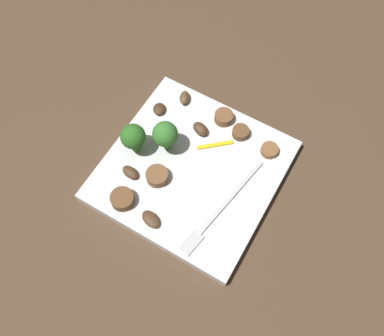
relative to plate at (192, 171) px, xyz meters
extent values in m
plane|color=#4C3826|center=(0.00, 0.00, -0.01)|extent=(1.40, 1.40, 0.00)
cube|color=white|center=(0.00, 0.00, 0.00)|extent=(0.25, 0.25, 0.02)
cube|color=silver|center=(0.01, 0.07, 0.01)|extent=(0.14, 0.03, 0.00)
cube|color=silver|center=(0.10, 0.06, 0.01)|extent=(0.04, 0.02, 0.00)
cylinder|color=#408630|center=(-0.01, -0.05, 0.02)|extent=(0.01, 0.01, 0.03)
sphere|color=#387A2D|center=(-0.01, -0.05, 0.05)|extent=(0.04, 0.04, 0.04)
cylinder|color=#347525|center=(0.01, -0.09, 0.02)|extent=(0.01, 0.01, 0.03)
sphere|color=#2D6B23|center=(0.01, -0.09, 0.05)|extent=(0.04, 0.04, 0.04)
cylinder|color=brown|center=(-0.10, 0.00, 0.02)|extent=(0.04, 0.04, 0.01)
cylinder|color=brown|center=(0.10, -0.06, 0.02)|extent=(0.05, 0.05, 0.02)
cylinder|color=brown|center=(-0.08, 0.09, 0.01)|extent=(0.03, 0.03, 0.01)
cylinder|color=brown|center=(0.04, -0.04, 0.02)|extent=(0.04, 0.04, 0.02)
cylinder|color=brown|center=(-0.09, 0.04, 0.02)|extent=(0.03, 0.03, 0.01)
ellipsoid|color=#422B19|center=(-0.06, -0.10, 0.01)|extent=(0.03, 0.03, 0.01)
ellipsoid|color=#4C331E|center=(0.05, -0.07, 0.01)|extent=(0.02, 0.03, 0.01)
ellipsoid|color=#4C331E|center=(-0.06, -0.02, 0.02)|extent=(0.03, 0.03, 0.01)
ellipsoid|color=#4C331E|center=(0.10, -0.01, 0.01)|extent=(0.03, 0.04, 0.01)
ellipsoid|color=brown|center=(-0.10, -0.07, 0.02)|extent=(0.03, 0.02, 0.01)
cube|color=yellow|center=(-0.05, 0.01, 0.01)|extent=(0.04, 0.05, 0.00)
camera|label=1|loc=(0.25, 0.14, 0.59)|focal=40.28mm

